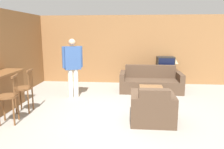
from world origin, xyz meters
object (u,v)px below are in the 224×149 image
object	(u,v)px
couch_far	(150,82)
person_by_window	(73,65)
tv_unit	(165,78)
tv	(165,63)
table_lamp	(175,61)
coffee_table	(152,91)
armchair_near	(152,109)
bar_chair_near	(8,99)
book_on_table	(151,90)
bar_chair_mid	(24,90)

from	to	relation	value
couch_far	person_by_window	distance (m)	2.67
tv_unit	tv	xyz separation A→B (m)	(0.00, -0.00, 0.54)
table_lamp	person_by_window	xyz separation A→B (m)	(-3.32, -1.83, 0.09)
tv_unit	tv	distance (m)	0.54
couch_far	coffee_table	distance (m)	1.37
person_by_window	armchair_near	bearing A→B (deg)	-37.24
tv_unit	person_by_window	xyz separation A→B (m)	(-2.99, -1.83, 0.71)
bar_chair_near	book_on_table	world-z (taller)	bar_chair_near
armchair_near	coffee_table	size ratio (longest dim) A/B	0.96
bar_chair_near	table_lamp	distance (m)	5.70
couch_far	table_lamp	world-z (taller)	table_lamp
bar_chair_mid	tv	xyz separation A→B (m)	(3.86, 3.14, 0.28)
table_lamp	armchair_near	bearing A→B (deg)	-107.50
bar_chair_near	table_lamp	bearing A→B (deg)	42.50
tv_unit	table_lamp	world-z (taller)	table_lamp
tv	book_on_table	xyz separation A→B (m)	(-0.71, -2.39, -0.39)
book_on_table	table_lamp	xyz separation A→B (m)	(1.05, 2.39, 0.46)
couch_far	bar_chair_near	bearing A→B (deg)	-137.55
tv_unit	table_lamp	distance (m)	0.70
couch_far	tv	world-z (taller)	tv
couch_far	armchair_near	bearing A→B (deg)	-93.69
armchair_near	bar_chair_mid	bearing A→B (deg)	173.10
person_by_window	tv_unit	bearing A→B (deg)	31.49
coffee_table	person_by_window	xyz separation A→B (m)	(-2.31, 0.40, 0.63)
coffee_table	person_by_window	size ratio (longest dim) A/B	0.55
tv_unit	coffee_table	bearing A→B (deg)	-106.81
table_lamp	tv_unit	bearing A→B (deg)	180.00
armchair_near	table_lamp	world-z (taller)	table_lamp
armchair_near	book_on_table	size ratio (longest dim) A/B	4.18
couch_far	armchair_near	distance (m)	2.66
bar_chair_mid	person_by_window	distance (m)	1.64
couch_far	armchair_near	world-z (taller)	couch_far
armchair_near	book_on_table	bearing A→B (deg)	86.83
bar_chair_near	coffee_table	xyz separation A→B (m)	(3.18, 1.61, -0.18)
armchair_near	coffee_table	bearing A→B (deg)	85.80
coffee_table	tv_unit	xyz separation A→B (m)	(0.67, 2.23, -0.08)
tv	table_lamp	bearing A→B (deg)	0.51
tv	book_on_table	distance (m)	2.52
tv	person_by_window	distance (m)	3.50
bar_chair_near	table_lamp	xyz separation A→B (m)	(4.20, 3.84, 0.35)
armchair_near	tv	size ratio (longest dim) A/B	1.52
armchair_near	tv_unit	world-z (taller)	armchair_near
bar_chair_mid	coffee_table	xyz separation A→B (m)	(3.18, 0.91, -0.18)
bar_chair_near	bar_chair_mid	xyz separation A→B (m)	(0.00, 0.70, 0.00)
tv_unit	couch_far	bearing A→B (deg)	-124.70
bar_chair_near	person_by_window	xyz separation A→B (m)	(0.87, 2.02, 0.45)
person_by_window	tv	bearing A→B (deg)	31.45
tv	person_by_window	world-z (taller)	person_by_window
armchair_near	coffee_table	xyz separation A→B (m)	(0.09, 1.28, 0.07)
table_lamp	person_by_window	size ratio (longest dim) A/B	0.25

